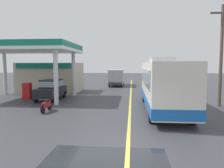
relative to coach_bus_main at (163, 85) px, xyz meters
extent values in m
plane|color=#38383D|center=(-2.32, 12.12, -1.72)|extent=(120.00, 120.00, 0.00)
cube|color=#D8CC4C|center=(-2.32, 7.12, -1.72)|extent=(0.16, 50.00, 0.01)
cube|color=silver|center=(0.00, 0.01, 0.16)|extent=(2.50, 11.00, 2.90)
cube|color=#1959B2|center=(0.00, 0.01, -0.94)|extent=(2.54, 11.04, 0.56)
cube|color=#8C9EAD|center=(0.00, -5.43, 0.71)|extent=(2.30, 0.10, 1.40)
cube|color=#8C9EAD|center=(-1.27, 0.01, 0.61)|extent=(0.06, 9.35, 1.10)
cube|color=#8C9EAD|center=(1.27, 0.01, 0.61)|extent=(0.06, 9.35, 1.10)
cube|color=white|center=(0.00, -5.42, 1.41)|extent=(1.75, 0.08, 0.32)
cube|color=#B2B2B7|center=(0.00, 1.01, 1.79)|extent=(1.60, 2.80, 0.36)
cylinder|color=black|center=(-1.10, -3.89, -1.22)|extent=(0.30, 1.00, 1.00)
cylinder|color=black|center=(1.10, -3.89, -1.22)|extent=(0.30, 1.00, 1.00)
cylinder|color=black|center=(-1.10, 3.31, -1.22)|extent=(0.30, 1.00, 1.00)
cylinder|color=black|center=(1.10, 3.31, -1.22)|extent=(0.30, 1.00, 1.00)
cube|color=#147259|center=(-11.90, 3.87, 3.13)|extent=(9.00, 7.00, 0.50)
cube|color=white|center=(-11.90, 3.87, 2.76)|extent=(9.10, 7.10, 0.24)
cylinder|color=silver|center=(-8.20, 1.17, 0.58)|extent=(0.36, 0.36, 4.60)
cylinder|color=silver|center=(-15.60, 6.57, 0.58)|extent=(0.36, 0.36, 4.60)
cylinder|color=silver|center=(-8.20, 6.57, 0.58)|extent=(0.36, 0.36, 4.60)
cube|color=red|center=(-11.90, 3.87, -0.97)|extent=(0.70, 0.60, 1.50)
cube|color=beige|center=(-11.90, 10.07, -0.02)|extent=(7.00, 4.40, 3.40)
cube|color=#147259|center=(-11.90, 7.83, 1.33)|extent=(6.30, 0.10, 0.60)
cube|color=black|center=(-9.50, 3.54, -1.00)|extent=(1.70, 4.20, 0.80)
cube|color=black|center=(-9.50, 3.74, -0.25)|extent=(1.50, 2.31, 0.70)
cube|color=#8C9EAD|center=(-9.50, 3.74, -0.25)|extent=(1.53, 2.35, 0.49)
cylinder|color=black|center=(-10.25, 2.04, -1.40)|extent=(0.20, 0.64, 0.64)
cylinder|color=black|center=(-8.75, 2.04, -1.40)|extent=(0.20, 0.64, 0.64)
cylinder|color=black|center=(-10.25, 5.04, -1.40)|extent=(0.20, 0.64, 0.64)
cylinder|color=black|center=(-8.75, 5.04, -1.40)|extent=(0.20, 0.64, 0.64)
cube|color=#A5A5AD|center=(-4.56, 18.04, -0.33)|extent=(2.00, 6.00, 2.10)
cube|color=#8C9EAD|center=(-4.56, 18.04, 0.07)|extent=(2.04, 5.10, 0.80)
cube|color=#2D2D33|center=(-4.56, 14.99, -1.18)|extent=(1.90, 0.16, 0.36)
cylinder|color=black|center=(-5.44, 16.04, -1.34)|extent=(0.22, 0.76, 0.76)
cylinder|color=black|center=(-3.68, 16.04, -1.34)|extent=(0.22, 0.76, 0.76)
cylinder|color=black|center=(-5.44, 20.04, -1.34)|extent=(0.22, 0.76, 0.76)
cylinder|color=black|center=(-3.68, 20.04, -1.34)|extent=(0.22, 0.76, 0.76)
cylinder|color=black|center=(-7.95, -2.16, -1.42)|extent=(0.10, 0.60, 0.60)
cylinder|color=black|center=(-7.95, -0.96, -1.42)|extent=(0.10, 0.60, 0.60)
cube|color=maroon|center=(-7.95, -1.56, -1.22)|extent=(0.20, 1.30, 0.36)
cube|color=black|center=(-7.95, -1.41, -1.00)|extent=(0.24, 0.60, 0.12)
cylinder|color=#2D2D33|center=(-7.95, -2.11, -0.82)|extent=(0.55, 0.04, 0.04)
cylinder|color=#33333F|center=(-10.77, 5.37, -1.31)|extent=(0.14, 0.14, 0.82)
cylinder|color=#33333F|center=(-10.59, 5.37, -1.31)|extent=(0.14, 0.14, 0.82)
cube|color=#D8CC4C|center=(-10.68, 5.37, -0.60)|extent=(0.36, 0.22, 0.60)
sphere|color=tan|center=(-10.68, 5.37, -0.17)|extent=(0.22, 0.22, 0.22)
cylinder|color=#D8CC4C|center=(-10.91, 5.37, -0.65)|extent=(0.09, 0.09, 0.58)
cylinder|color=#D8CC4C|center=(-10.45, 5.37, -0.65)|extent=(0.09, 0.09, 0.58)
cylinder|color=brown|center=(4.46, 1.50, 2.08)|extent=(0.24, 0.24, 7.59)
cube|color=#4C3D33|center=(4.46, 1.50, 5.27)|extent=(1.80, 0.12, 0.12)
camera|label=1|loc=(-2.18, -16.13, 1.43)|focal=36.12mm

